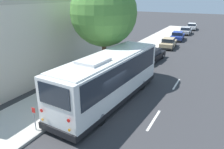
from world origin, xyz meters
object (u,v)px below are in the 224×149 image
(parked_sedan_white, at_px, (192,27))
(parked_sedan_tan, at_px, (168,43))
(parked_sedan_silver, at_px, (186,31))
(street_tree, at_px, (104,8))
(shuttle_bus, at_px, (110,76))
(parked_sedan_black, at_px, (152,55))
(sign_post_far, at_px, (60,103))
(parked_sedan_blue, at_px, (177,36))
(sign_post_near, at_px, (35,119))

(parked_sedan_white, bearing_deg, parked_sedan_tan, 174.22)
(parked_sedan_silver, relative_size, street_tree, 0.50)
(parked_sedan_silver, bearing_deg, shuttle_bus, 179.26)
(parked_sedan_black, bearing_deg, sign_post_far, 177.70)
(parked_sedan_tan, relative_size, sign_post_far, 3.27)
(shuttle_bus, bearing_deg, street_tree, 36.63)
(parked_sedan_white, height_order, sign_post_far, sign_post_far)
(shuttle_bus, distance_m, street_tree, 5.97)
(street_tree, bearing_deg, shuttle_bus, -147.01)
(parked_sedan_blue, xyz_separation_m, parked_sedan_white, (12.38, -0.28, -0.02))
(shuttle_bus, bearing_deg, sign_post_far, 153.82)
(street_tree, xyz_separation_m, sign_post_far, (-6.67, -0.72, -4.98))
(parked_sedan_black, xyz_separation_m, parked_sedan_tan, (6.97, -0.05, 0.02))
(parked_sedan_blue, bearing_deg, street_tree, 170.22)
(sign_post_far, bearing_deg, parked_sedan_white, -2.36)
(parked_sedan_black, xyz_separation_m, parked_sedan_white, (25.21, -0.32, -0.00))
(sign_post_far, bearing_deg, parked_sedan_black, -5.41)
(street_tree, bearing_deg, parked_sedan_tan, -8.44)
(parked_sedan_blue, xyz_separation_m, street_tree, (-19.61, 2.03, 5.18))
(street_tree, distance_m, sign_post_far, 8.36)
(parked_sedan_black, relative_size, parked_sedan_blue, 1.08)
(sign_post_far, bearing_deg, parked_sedan_blue, -2.86)
(street_tree, relative_size, sign_post_far, 6.64)
(parked_sedan_white, distance_m, sign_post_far, 38.69)
(parked_sedan_blue, relative_size, parked_sedan_silver, 1.02)
(sign_post_far, bearing_deg, parked_sedan_silver, -2.59)
(parked_sedan_blue, height_order, parked_sedan_white, parked_sedan_blue)
(parked_sedan_blue, relative_size, parked_sedan_white, 1.02)
(parked_sedan_silver, height_order, street_tree, street_tree)
(parked_sedan_black, distance_m, parked_sedan_white, 25.22)
(parked_sedan_white, bearing_deg, street_tree, 170.94)
(parked_sedan_black, xyz_separation_m, sign_post_near, (-15.44, 1.27, 0.23))
(parked_sedan_black, height_order, sign_post_near, sign_post_near)
(parked_sedan_tan, height_order, street_tree, street_tree)
(parked_sedan_tan, xyz_separation_m, parked_sedan_blue, (5.87, 0.01, -0.00))
(sign_post_near, relative_size, sign_post_far, 0.99)
(parked_sedan_black, relative_size, sign_post_near, 3.62)
(sign_post_near, bearing_deg, parked_sedan_silver, -2.44)
(parked_sedan_silver, bearing_deg, parked_sedan_white, -2.29)
(parked_sedan_black, height_order, street_tree, street_tree)
(parked_sedan_tan, bearing_deg, parked_sedan_white, -4.61)
(shuttle_bus, xyz_separation_m, parked_sedan_tan, (17.46, 0.37, -1.17))
(parked_sedan_tan, distance_m, sign_post_far, 20.46)
(shuttle_bus, height_order, parked_sedan_black, shuttle_bus)
(street_tree, bearing_deg, parked_sedan_black, -16.35)
(sign_post_near, bearing_deg, parked_sedan_tan, -3.38)
(parked_sedan_blue, xyz_separation_m, parked_sedan_silver, (6.27, -0.16, -0.02))
(parked_sedan_silver, relative_size, sign_post_near, 3.32)
(shuttle_bus, relative_size, parked_sedan_black, 2.15)
(parked_sedan_white, bearing_deg, parked_sedan_blue, 173.77)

